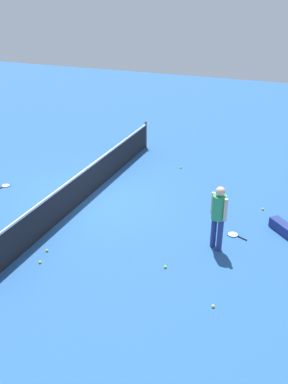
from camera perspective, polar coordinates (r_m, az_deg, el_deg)
name	(u,v)px	position (r m, az deg, el deg)	size (l,w,h in m)	color
ground_plane	(86,199)	(13.22, -7.83, -0.90)	(40.00, 40.00, 0.00)	#265693
court_net	(85,184)	(13.01, -7.96, 1.07)	(10.09, 0.09, 1.07)	#4C4C51
player_near_side	(219,213)	(10.39, 10.00, -2.77)	(0.47, 0.48, 1.70)	navy
tennis_racket_near_player	(234,235)	(11.51, 11.98, -5.62)	(0.41, 0.60, 0.03)	blue
tennis_racket_far_player	(5,186)	(14.64, -18.18, 0.81)	(0.60, 0.34, 0.03)	blue
tennis_ball_near_player	(213,306)	(9.11, 9.29, -14.92)	(0.07, 0.07, 0.07)	#C6E033
tennis_ball_by_net	(181,167)	(15.33, 4.98, 3.31)	(0.07, 0.07, 0.07)	#C6E033
tennis_ball_midcourt	(165,267)	(10.06, 2.87, -10.02)	(0.07, 0.07, 0.07)	#C6E033
tennis_ball_baseline	(47,250)	(10.87, -12.92, -7.67)	(0.07, 0.07, 0.07)	#C6E033
tennis_ball_stray_left	(263,209)	(12.92, 15.69, -2.21)	(0.07, 0.07, 0.07)	#C6E033
tennis_ball_stray_right	(40,262)	(10.49, -13.82, -9.15)	(0.07, 0.07, 0.07)	#C6E033
equipment_bag	(282,227)	(11.93, 18.02, -4.47)	(0.77, 0.76, 0.28)	navy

